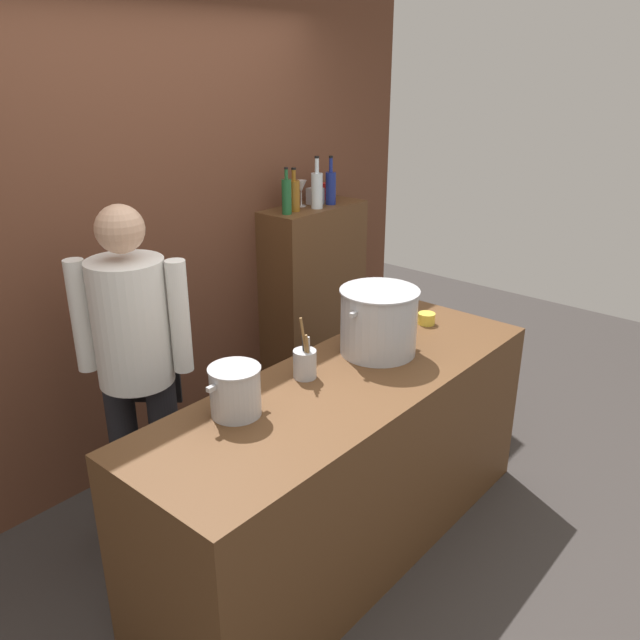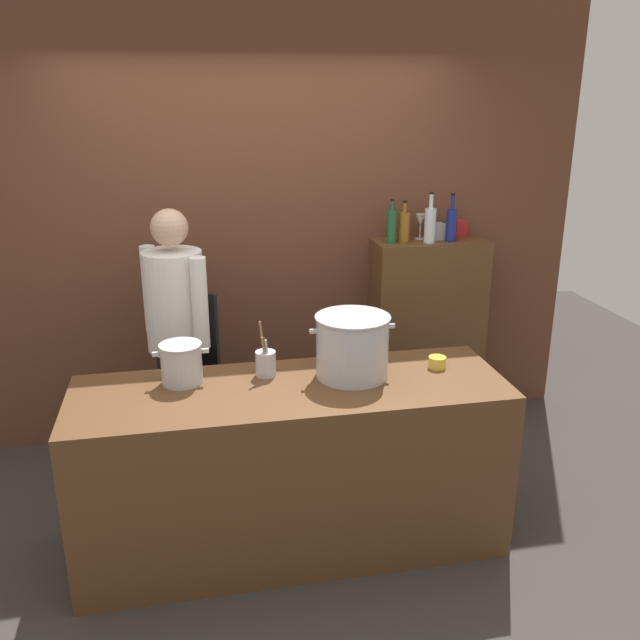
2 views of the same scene
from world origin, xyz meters
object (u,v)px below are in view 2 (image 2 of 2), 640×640
Objects in this scene: utensil_crock at (266,363)px; wine_bottle_clear at (430,224)px; spice_tin_silver at (437,231)px; wine_bottle_cobalt at (451,224)px; stockpot_large at (352,346)px; chef at (177,328)px; butter_jar at (437,362)px; wine_bottle_amber at (404,226)px; spice_tin_red at (460,229)px; wine_glass_tall at (420,221)px; stockpot_small at (181,363)px; wine_bottle_green at (392,226)px.

wine_bottle_clear is at bearing 38.88° from utensil_crock.
wine_bottle_cobalt is at bearing -49.76° from spice_tin_silver.
utensil_crock is (-0.43, 0.09, -0.09)m from stockpot_large.
chef is 1.14m from stockpot_large.
wine_bottle_cobalt reaches higher than stockpot_large.
butter_jar is at bearing -4.80° from utensil_crock.
chef is 6.14× the size of wine_bottle_amber.
stockpot_large is 1.37m from wine_bottle_clear.
wine_glass_tall is at bearing -175.84° from spice_tin_red.
stockpot_small is 0.87× the size of wine_bottle_cobalt.
stockpot_large is at bearing -122.66° from wine_glass_tall.
wine_bottle_green reaches higher than stockpot_large.
wine_bottle_amber is at bearing 60.93° from stockpot_large.
wine_glass_tall is (0.13, 0.06, 0.02)m from wine_bottle_amber.
spice_tin_red is (0.42, 0.08, -0.05)m from wine_bottle_amber.
wine_glass_tall is (-0.18, 0.10, 0.01)m from wine_bottle_cobalt.
spice_tin_red is at bearing 11.43° from wine_bottle_green.
wine_bottle_amber is (1.05, 1.03, 0.46)m from utensil_crock.
stockpot_small is at bearing 142.48° from chef.
wine_bottle_clear is at bearing -6.40° from wine_bottle_green.
wine_bottle_amber is at bearing 81.89° from butter_jar.
stockpot_large is 0.48m from butter_jar.
wine_glass_tall is (0.23, 0.08, 0.01)m from wine_bottle_green.
chef is at bearing 151.56° from butter_jar.
wine_glass_tall reaches higher than utensil_crock.
utensil_crock is 0.89× the size of wine_bottle_clear.
wine_bottle_amber is at bearing -171.62° from spice_tin_silver.
stockpot_small is at bearing -145.70° from wine_glass_tall.
butter_jar is 1.29m from spice_tin_silver.
butter_jar is at bearing 1.61° from stockpot_large.
wine_bottle_clear reaches higher than wine_bottle_amber.
stockpot_large is at bearing -119.07° from wine_bottle_amber.
utensil_crock is 1.54m from wine_bottle_amber.
utensil_crock is 1.08× the size of wine_bottle_amber.
wine_bottle_cobalt is 1.16× the size of wine_bottle_amber.
wine_bottle_green is at bearing -169.88° from spice_tin_silver.
utensil_crock is 2.74× the size of spice_tin_silver.
wine_bottle_amber is 0.43m from spice_tin_red.
wine_glass_tall is at bearing 103.40° from wine_bottle_clear.
spice_tin_silver is (1.71, 1.07, 0.38)m from stockpot_small.
stockpot_large is at bearing -5.63° from stockpot_small.
chef reaches higher than butter_jar.
spice_tin_silver reaches higher than stockpot_large.
spice_tin_red is (0.58, 1.18, 0.45)m from butter_jar.
spice_tin_red is at bearing 4.16° from wine_glass_tall.
utensil_crock is 0.93× the size of wine_bottle_cobalt.
stockpot_small is at bearing -179.38° from utensil_crock.
chef is at bearing -164.81° from wine_glass_tall.
stockpot_small is at bearing -150.88° from wine_bottle_cobalt.
spice_tin_red reaches higher than butter_jar.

